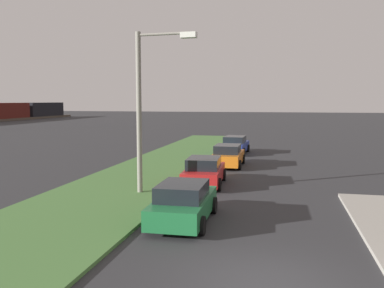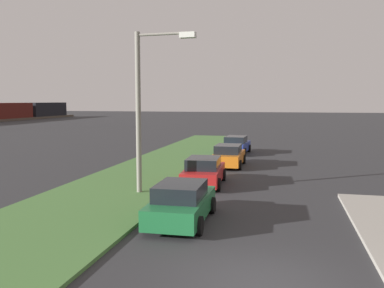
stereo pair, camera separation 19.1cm
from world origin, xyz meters
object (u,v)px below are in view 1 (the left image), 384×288
Objects in this scene: parked_car_green at (183,203)px; parked_car_orange at (228,156)px; parked_car_red at (204,172)px; streetlight at (146,101)px; parked_car_blue at (235,145)px.

parked_car_green is 1.00× the size of parked_car_orange.
parked_car_red is 5.10m from streetlight.
streetlight is (-15.97, 2.32, 3.67)m from parked_car_blue.
streetlight reaches higher than parked_car_blue.
parked_car_red is at bearing 3.33° from parked_car_green.
parked_car_blue is at bearing 0.15° from parked_car_green.
parked_car_green is 0.58× the size of streetlight.
parked_car_green is 19.83m from parked_car_blue.
parked_car_green is 5.96m from streetlight.
parked_car_blue is (6.78, 0.29, 0.00)m from parked_car_orange.
parked_car_blue is at bearing -3.62° from parked_car_red.
parked_car_green is at bearing -179.89° from parked_car_orange.
parked_car_orange is at bearing -15.83° from streetlight.
parked_car_red is (6.64, 0.49, 0.00)m from parked_car_green.
parked_car_blue is (13.19, -0.12, 0.00)m from parked_car_red.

